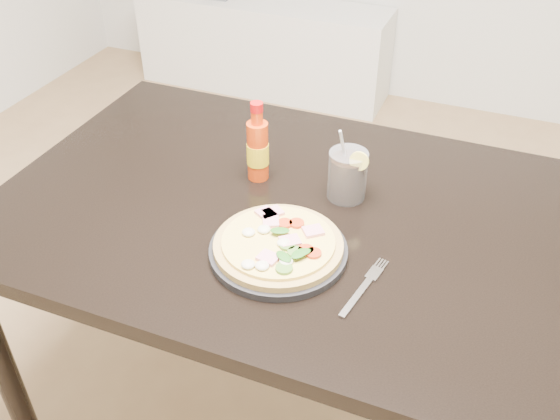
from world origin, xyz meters
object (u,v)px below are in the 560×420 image
at_px(pizza, 279,244).
at_px(media_console, 263,46).
at_px(fork, 365,285).
at_px(dining_table, 299,237).
at_px(cola_cup, 347,176).
at_px(plate, 278,251).
at_px(hot_sauce_bottle, 258,149).

relative_size(pizza, media_console, 0.19).
xyz_separation_m(pizza, fork, (0.19, -0.03, -0.02)).
bearing_deg(media_console, dining_table, -64.40).
xyz_separation_m(cola_cup, fork, (0.13, -0.28, -0.05)).
height_order(cola_cup, media_console, cola_cup).
bearing_deg(cola_cup, plate, -105.33).
bearing_deg(media_console, pizza, -65.80).
distance_m(pizza, media_console, 2.42).
distance_m(hot_sauce_bottle, cola_cup, 0.22).
distance_m(pizza, cola_cup, 0.26).
xyz_separation_m(plate, cola_cup, (0.07, 0.25, 0.05)).
height_order(hot_sauce_bottle, media_console, hot_sauce_bottle).
bearing_deg(pizza, media_console, 114.20).
bearing_deg(dining_table, fork, -42.46).
relative_size(plate, hot_sauce_bottle, 1.43).
distance_m(hot_sauce_bottle, fork, 0.45).
bearing_deg(plate, media_console, 114.19).
distance_m(dining_table, cola_cup, 0.18).
bearing_deg(cola_cup, hot_sauce_bottle, -179.12).
bearing_deg(cola_cup, media_console, 118.59).
bearing_deg(plate, dining_table, 94.74).
bearing_deg(fork, dining_table, 148.05).
distance_m(hot_sauce_bottle, media_console, 2.15).
distance_m(dining_table, media_console, 2.25).
relative_size(fork, media_console, 0.13).
height_order(plate, media_console, plate).
xyz_separation_m(plate, hot_sauce_bottle, (-0.15, 0.25, 0.07)).
distance_m(dining_table, hot_sauce_bottle, 0.23).
bearing_deg(media_console, cola_cup, -61.41).
xyz_separation_m(pizza, hot_sauce_bottle, (-0.15, 0.25, 0.05)).
distance_m(cola_cup, fork, 0.31).
bearing_deg(dining_table, media_console, 115.60).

